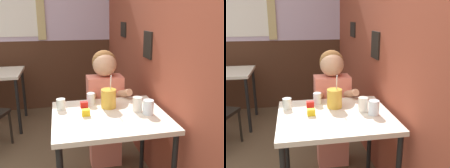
% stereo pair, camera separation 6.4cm
% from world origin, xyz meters
% --- Properties ---
extents(brick_wall_right, '(0.08, 4.61, 2.70)m').
position_xyz_m(brick_wall_right, '(1.27, 1.30, 1.35)').
color(brick_wall_right, brown).
rests_on(brick_wall_right, ground_plane).
extents(back_wall, '(5.49, 0.09, 2.70)m').
position_xyz_m(back_wall, '(-0.01, 2.64, 1.36)').
color(back_wall, silver).
rests_on(back_wall, ground_plane).
extents(main_table, '(0.86, 0.74, 0.77)m').
position_xyz_m(main_table, '(0.77, 0.31, 0.69)').
color(main_table, beige).
rests_on(main_table, ground_plane).
extents(person_seated, '(0.42, 0.42, 1.18)m').
position_xyz_m(person_seated, '(0.83, 0.85, 0.65)').
color(person_seated, '#EA7F6B').
rests_on(person_seated, ground_plane).
extents(cocktail_pitcher, '(0.12, 0.12, 0.27)m').
position_xyz_m(cocktail_pitcher, '(0.79, 0.45, 0.85)').
color(cocktail_pitcher, gold).
rests_on(cocktail_pitcher, main_table).
extents(glass_near_pitcher, '(0.07, 0.07, 0.10)m').
position_xyz_m(glass_near_pitcher, '(0.66, 0.56, 0.82)').
color(glass_near_pitcher, silver).
rests_on(glass_near_pitcher, main_table).
extents(glass_center, '(0.07, 0.07, 0.09)m').
position_xyz_m(glass_center, '(0.41, 0.49, 0.81)').
color(glass_center, silver).
rests_on(glass_center, main_table).
extents(glass_far_side, '(0.08, 0.08, 0.11)m').
position_xyz_m(glass_far_side, '(1.00, 0.33, 0.82)').
color(glass_far_side, silver).
rests_on(glass_far_side, main_table).
extents(glass_by_brick, '(0.08, 0.08, 0.11)m').
position_xyz_m(glass_by_brick, '(1.06, 0.25, 0.82)').
color(glass_by_brick, silver).
rests_on(glass_by_brick, main_table).
extents(condiment_ketchup, '(0.06, 0.04, 0.05)m').
position_xyz_m(condiment_ketchup, '(0.60, 0.49, 0.79)').
color(condiment_ketchup, '#B7140F').
rests_on(condiment_ketchup, main_table).
extents(condiment_mustard, '(0.06, 0.04, 0.05)m').
position_xyz_m(condiment_mustard, '(0.59, 0.32, 0.79)').
color(condiment_mustard, yellow).
rests_on(condiment_mustard, main_table).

